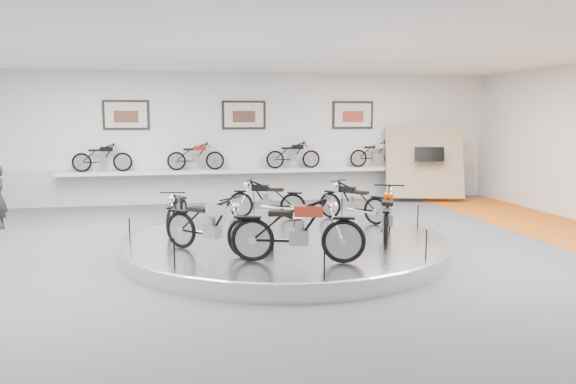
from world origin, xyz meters
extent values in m
plane|color=#555558|center=(0.00, 0.00, 0.00)|extent=(16.00, 16.00, 0.00)
plane|color=white|center=(0.00, 0.00, 4.00)|extent=(16.00, 16.00, 0.00)
plane|color=silver|center=(0.00, 7.00, 2.00)|extent=(16.00, 0.00, 16.00)
plane|color=silver|center=(0.00, -7.00, 2.00)|extent=(16.00, 0.00, 16.00)
cube|color=#BCBCBA|center=(0.00, 6.98, 0.55)|extent=(15.68, 0.04, 1.10)
cylinder|color=silver|center=(0.00, 0.30, 0.15)|extent=(6.40, 6.40, 0.30)
torus|color=#B2B2BA|center=(0.00, 0.30, 0.27)|extent=(6.40, 6.40, 0.10)
cube|color=silver|center=(0.00, 6.70, 1.00)|extent=(11.00, 0.55, 0.10)
cube|color=beige|center=(-3.50, 6.96, 2.70)|extent=(1.35, 0.06, 0.88)
cube|color=beige|center=(0.00, 6.96, 2.70)|extent=(1.35, 0.06, 0.88)
cube|color=beige|center=(3.50, 6.96, 2.70)|extent=(1.35, 0.06, 0.88)
cube|color=tan|center=(5.60, 6.10, 1.25)|extent=(2.56, 1.52, 2.30)
camera|label=1|loc=(-2.04, -10.39, 2.67)|focal=35.00mm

